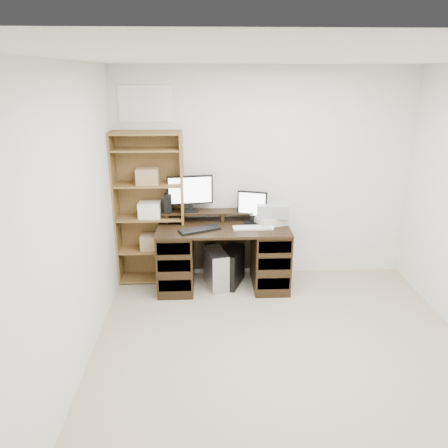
{
  "coord_description": "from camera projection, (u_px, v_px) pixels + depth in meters",
  "views": [
    {
      "loc": [
        -0.69,
        -3.05,
        2.4
      ],
      "look_at": [
        -0.5,
        1.43,
        0.85
      ],
      "focal_mm": 35.0,
      "sensor_mm": 36.0,
      "label": 1
    }
  ],
  "objects": [
    {
      "name": "mouse",
      "position": [
        271.0,
        227.0,
        4.91
      ],
      "size": [
        0.09,
        0.06,
        0.03
      ],
      "primitive_type": "ellipsoid",
      "rotation": [
        0.0,
        0.0,
        -0.02
      ],
      "color": "silver",
      "rests_on": "desk"
    },
    {
      "name": "desk",
      "position": [
        223.0,
        255.0,
        5.1
      ],
      "size": [
        1.5,
        0.7,
        0.75
      ],
      "color": "black",
      "rests_on": "ground"
    },
    {
      "name": "room",
      "position": [
        298.0,
        235.0,
        3.29
      ],
      "size": [
        3.54,
        4.04,
        2.54
      ],
      "color": "tan",
      "rests_on": "ground"
    },
    {
      "name": "riser_shelf",
      "position": [
        222.0,
        213.0,
        5.15
      ],
      "size": [
        1.4,
        0.22,
        0.12
      ],
      "color": "black",
      "rests_on": "desk"
    },
    {
      "name": "tower_black",
      "position": [
        232.0,
        267.0,
        5.19
      ],
      "size": [
        0.33,
        0.48,
        0.44
      ],
      "rotation": [
        0.0,
        0.0,
        -0.36
      ],
      "color": "black",
      "rests_on": "ground"
    },
    {
      "name": "tower_silver",
      "position": [
        216.0,
        268.0,
        5.15
      ],
      "size": [
        0.3,
        0.48,
        0.45
      ],
      "primitive_type": "cube",
      "rotation": [
        0.0,
        0.0,
        0.25
      ],
      "color": "#B3B4BA",
      "rests_on": "ground"
    },
    {
      "name": "speaker",
      "position": [
        168.0,
        203.0,
        5.05
      ],
      "size": [
        0.09,
        0.09,
        0.22
      ],
      "primitive_type": "cube",
      "rotation": [
        0.0,
        0.0,
        -0.06
      ],
      "color": "black",
      "rests_on": "riser_shelf"
    },
    {
      "name": "basket",
      "position": [
        272.0,
        210.0,
        5.02
      ],
      "size": [
        0.37,
        0.27,
        0.15
      ],
      "primitive_type": "cube",
      "rotation": [
        0.0,
        0.0,
        -0.06
      ],
      "color": "#95999F",
      "rests_on": "printer"
    },
    {
      "name": "monitor_small",
      "position": [
        252.0,
        206.0,
        5.04
      ],
      "size": [
        0.34,
        0.17,
        0.38
      ],
      "rotation": [
        0.0,
        0.0,
        -0.3
      ],
      "color": "black",
      "rests_on": "desk"
    },
    {
      "name": "printer",
      "position": [
        272.0,
        220.0,
        5.06
      ],
      "size": [
        0.43,
        0.37,
        0.09
      ],
      "primitive_type": "cube",
      "rotation": [
        0.0,
        0.0,
        0.36
      ],
      "color": "beige",
      "rests_on": "desk"
    },
    {
      "name": "monitor_wide",
      "position": [
        190.0,
        191.0,
        5.06
      ],
      "size": [
        0.53,
        0.16,
        0.42
      ],
      "rotation": [
        0.0,
        0.0,
        0.14
      ],
      "color": "black",
      "rests_on": "riser_shelf"
    },
    {
      "name": "bookshelf",
      "position": [
        150.0,
        208.0,
        5.09
      ],
      "size": [
        0.8,
        0.3,
        1.8
      ],
      "color": "olive",
      "rests_on": "ground"
    },
    {
      "name": "keyboard_white",
      "position": [
        253.0,
        228.0,
        4.9
      ],
      "size": [
        0.45,
        0.15,
        0.02
      ],
      "primitive_type": "cube",
      "rotation": [
        0.0,
        0.0,
        0.04
      ],
      "color": "silver",
      "rests_on": "desk"
    },
    {
      "name": "keyboard_black",
      "position": [
        200.0,
        230.0,
        4.83
      ],
      "size": [
        0.48,
        0.33,
        0.03
      ],
      "primitive_type": "cube",
      "rotation": [
        0.0,
        0.0,
        0.43
      ],
      "color": "black",
      "rests_on": "desk"
    }
  ]
}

